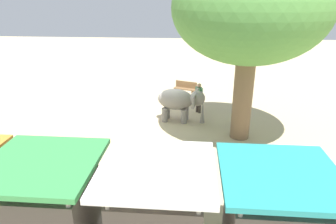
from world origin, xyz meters
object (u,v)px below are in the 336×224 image
Objects in this scene: elephant at (180,101)px; market_stall_white at (158,218)px; person_handler at (199,96)px; wooden_bench at (186,88)px; market_stall_green at (49,212)px; shade_tree_main at (251,10)px.

elephant is 0.95× the size of market_stall_white.
market_stall_white is (1.07, 9.77, 0.19)m from person_handler.
wooden_bench is 0.58× the size of market_stall_green.
market_stall_white is at bearing 180.00° from market_stall_green.
market_stall_white reaches higher than wooden_bench.
market_stall_green is at bearing -99.54° from elephant.
market_stall_white is 2.60m from market_stall_green.
market_stall_green reaches higher than person_handler.
shade_tree_main is 9.78m from market_stall_green.
person_handler is at bearing -96.26° from market_stall_white.
market_stall_white is (0.30, 12.68, 0.67)m from wooden_bench.
market_stall_white and market_stall_green have the same top height.
wooden_bench is 12.70m from market_stall_white.
shade_tree_main is 3.02× the size of market_stall_white.
market_stall_green is at bearing 0.00° from market_stall_white.
person_handler is 3.04m from wooden_bench.
market_stall_white is (0.15, 8.54, 0.09)m from elephant.
market_stall_green is (5.46, 6.92, -4.25)m from shade_tree_main.
elephant is 0.95× the size of market_stall_green.
wooden_bench is at bearing -120.78° from person_handler.
elephant is 0.31× the size of shade_tree_main.
market_stall_green is at bearing 51.71° from shade_tree_main.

